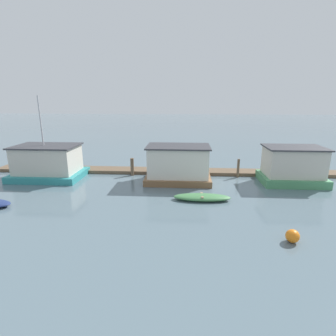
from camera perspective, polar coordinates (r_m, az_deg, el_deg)
name	(u,v)px	position (r m, az deg, el deg)	size (l,w,h in m)	color
ground_plane	(169,181)	(22.63, 0.17, -2.78)	(200.00, 200.00, 0.00)	slate
dock_walkway	(170,171)	(25.05, 0.54, -0.67)	(33.80, 1.78, 0.30)	brown
houseboat_teal	(48,163)	(25.40, -24.67, 1.03)	(5.96, 4.12, 7.13)	teal
houseboat_brown	(178,164)	(22.10, 2.21, 0.78)	(5.50, 3.51, 3.08)	brown
houseboat_green	(293,166)	(24.00, 25.49, 0.37)	(5.02, 3.46, 3.07)	#4C9360
dinghy_green	(202,197)	(18.50, 7.39, -6.33)	(3.97, 1.25, 0.42)	#47844C
mooring_post_near_left	(132,167)	(24.22, -7.80, 0.26)	(0.31, 0.31, 1.62)	brown
mooring_post_centre	(238,168)	(24.21, 15.02, -0.04)	(0.22, 0.22, 1.69)	brown
buoy_orange	(293,236)	(14.62, 25.48, -13.23)	(0.67, 0.67, 0.67)	orange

